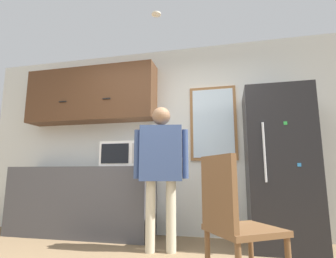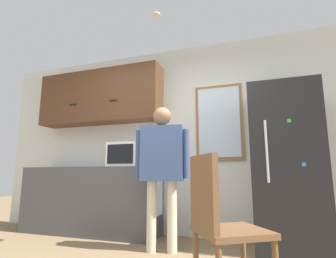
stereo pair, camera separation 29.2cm
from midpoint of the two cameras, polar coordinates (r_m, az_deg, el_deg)
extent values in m
cube|color=silver|center=(3.82, -1.86, -1.90)|extent=(6.00, 0.06, 2.70)
cube|color=#4C4C51|center=(4.00, -20.43, -14.40)|extent=(2.02, 0.55, 0.93)
cube|color=#51331E|center=(4.24, -18.38, 6.96)|extent=(2.02, 0.34, 0.82)
cube|color=black|center=(4.26, -23.84, 5.51)|extent=(0.12, 0.01, 0.01)
cube|color=black|center=(3.89, -15.39, 6.44)|extent=(0.12, 0.01, 0.01)
cube|color=white|center=(3.65, -11.79, -5.45)|extent=(0.54, 0.39, 0.33)
cube|color=black|center=(3.49, -13.90, -5.18)|extent=(0.38, 0.01, 0.26)
cube|color=#B2B2B2|center=(3.38, -9.70, -5.18)|extent=(0.08, 0.01, 0.26)
cylinder|color=beige|center=(3.03, -6.74, -18.28)|extent=(0.11, 0.11, 0.75)
cylinder|color=beige|center=(3.01, -2.25, -18.40)|extent=(0.11, 0.11, 0.75)
cube|color=#384C7A|center=(2.99, -4.33, -5.27)|extent=(0.50, 0.31, 0.62)
sphere|color=#8C6647|center=(3.06, -4.23, 2.84)|extent=(0.21, 0.21, 0.21)
cylinder|color=#384C7A|center=(3.03, -9.53, -5.36)|extent=(0.07, 0.07, 0.55)
cylinder|color=#384C7A|center=(2.97, 0.97, -5.41)|extent=(0.07, 0.07, 0.55)
cube|color=#232326|center=(3.30, 20.78, -7.62)|extent=(0.74, 0.68, 1.83)
cylinder|color=silver|center=(2.93, 17.60, -4.72)|extent=(0.02, 0.02, 0.64)
cube|color=#338CDB|center=(2.98, 24.22, -7.12)|extent=(0.04, 0.01, 0.04)
cube|color=green|center=(3.01, 21.72, 1.23)|extent=(0.04, 0.01, 0.04)
cube|color=brown|center=(1.99, 12.02, -20.77)|extent=(0.61, 0.61, 0.04)
cylinder|color=brown|center=(2.30, 13.88, -25.07)|extent=(0.04, 0.04, 0.42)
cube|color=brown|center=(1.86, 6.33, -13.35)|extent=(0.26, 0.36, 0.50)
cube|color=olive|center=(3.70, 7.60, 1.31)|extent=(0.64, 0.04, 1.05)
cube|color=silver|center=(3.68, 7.57, 1.38)|extent=(0.56, 0.01, 0.97)
cylinder|color=white|center=(3.36, -5.29, 23.71)|extent=(0.11, 0.11, 0.01)
camera|label=1|loc=(0.15, -92.86, 0.49)|focal=28.00mm
camera|label=2|loc=(0.15, 87.14, -0.49)|focal=28.00mm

